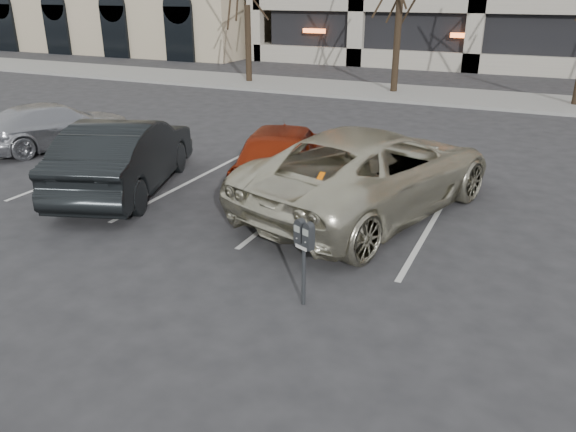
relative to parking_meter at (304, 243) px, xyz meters
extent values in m
plane|color=#28282B|center=(-0.35, 1.48, -0.96)|extent=(140.00, 140.00, 0.00)
cube|color=gray|center=(-0.35, 17.48, -0.90)|extent=(80.00, 4.00, 0.12)
cube|color=silver|center=(-10.15, 3.78, -0.95)|extent=(0.10, 5.20, 0.00)
cube|color=silver|center=(-7.35, 3.78, -0.95)|extent=(0.10, 5.20, 0.00)
cube|color=silver|center=(-4.55, 3.78, -0.95)|extent=(0.10, 5.20, 0.00)
cube|color=silver|center=(-1.75, 3.78, -0.95)|extent=(0.10, 5.20, 0.00)
cube|color=silver|center=(1.05, 3.78, -0.95)|extent=(0.10, 5.20, 0.00)
cylinder|color=black|center=(-10.35, 17.48, 0.79)|extent=(0.28, 0.28, 3.50)
cylinder|color=black|center=(-3.35, 17.48, 0.98)|extent=(0.28, 0.28, 3.88)
cylinder|color=black|center=(0.00, 0.00, -0.51)|extent=(0.06, 0.06, 0.90)
cube|color=black|center=(0.00, 0.00, -0.04)|extent=(0.31, 0.21, 0.06)
cube|color=silver|center=(-0.02, -0.05, -0.06)|extent=(0.20, 0.09, 0.05)
cube|color=gray|center=(-0.10, -0.02, 0.19)|extent=(0.10, 0.05, 0.09)
cube|color=gray|center=(0.05, -0.09, 0.19)|extent=(0.10, 0.05, 0.09)
imported|color=beige|center=(-0.24, 3.92, -0.12)|extent=(4.43, 6.59, 1.68)
cube|color=#F06605|center=(-0.59, 2.86, 0.72)|extent=(0.10, 0.20, 0.01)
imported|color=maroon|center=(-2.50, 4.62, -0.22)|extent=(2.73, 4.61, 1.47)
imported|color=black|center=(-5.48, 2.88, -0.16)|extent=(3.19, 5.13, 1.60)
imported|color=#ADAFB5|center=(-9.69, 4.96, -0.34)|extent=(3.18, 4.60, 1.24)
camera|label=1|loc=(2.70, -6.36, 3.18)|focal=35.00mm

